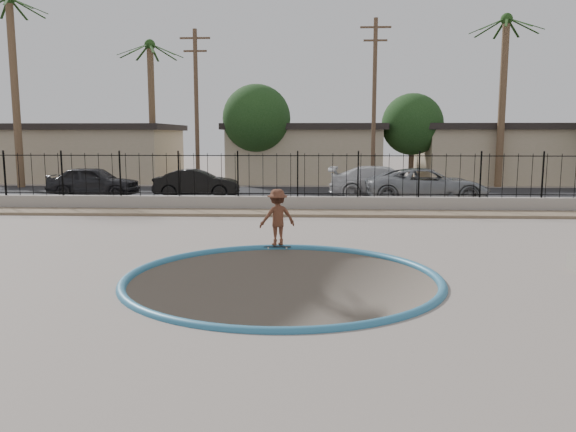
# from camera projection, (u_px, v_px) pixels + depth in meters

# --- Properties ---
(ground) EXTENTS (120.00, 120.00, 2.20)m
(ground) POSITION_uv_depth(u_px,v_px,m) (299.00, 230.00, 25.36)
(ground) COLOR slate
(ground) RESTS_ON ground
(bowl_pit) EXTENTS (6.84, 6.84, 1.80)m
(bowl_pit) POSITION_uv_depth(u_px,v_px,m) (282.00, 279.00, 12.35)
(bowl_pit) COLOR #52483F
(bowl_pit) RESTS_ON ground
(coping_ring) EXTENTS (7.04, 7.04, 0.20)m
(coping_ring) POSITION_uv_depth(u_px,v_px,m) (282.00, 279.00, 12.35)
(coping_ring) COLOR teal
(coping_ring) RESTS_ON ground
(rock_strip) EXTENTS (42.00, 1.60, 0.11)m
(rock_strip) POSITION_uv_depth(u_px,v_px,m) (297.00, 213.00, 22.43)
(rock_strip) COLOR #958162
(rock_strip) RESTS_ON ground
(retaining_wall) EXTENTS (42.00, 0.45, 0.60)m
(retaining_wall) POSITION_uv_depth(u_px,v_px,m) (298.00, 204.00, 23.48)
(retaining_wall) COLOR #9E968B
(retaining_wall) RESTS_ON ground
(fence) EXTENTS (40.00, 0.04, 1.80)m
(fence) POSITION_uv_depth(u_px,v_px,m) (298.00, 175.00, 23.31)
(fence) COLOR black
(fence) RESTS_ON retaining_wall
(street) EXTENTS (90.00, 8.00, 0.04)m
(street) POSITION_uv_depth(u_px,v_px,m) (301.00, 194.00, 30.14)
(street) COLOR black
(street) RESTS_ON ground
(house_west) EXTENTS (11.60, 8.60, 3.90)m
(house_west) POSITION_uv_depth(u_px,v_px,m) (94.00, 152.00, 39.95)
(house_west) COLOR tan
(house_west) RESTS_ON ground
(house_center) EXTENTS (10.60, 8.60, 3.90)m
(house_center) POSITION_uv_depth(u_px,v_px,m) (305.00, 152.00, 39.26)
(house_center) COLOR tan
(house_center) RESTS_ON ground
(house_east) EXTENTS (12.60, 8.60, 3.90)m
(house_east) POSITION_uv_depth(u_px,v_px,m) (508.00, 152.00, 38.61)
(house_east) COLOR tan
(house_east) RESTS_ON ground
(palm_left) EXTENTS (2.30, 2.30, 11.30)m
(palm_left) POSITION_uv_depth(u_px,v_px,m) (12.00, 52.00, 32.77)
(palm_left) COLOR brown
(palm_left) RESTS_ON ground
(palm_mid) EXTENTS (2.30, 2.30, 9.30)m
(palm_mid) POSITION_uv_depth(u_px,v_px,m) (151.00, 80.00, 36.58)
(palm_mid) COLOR brown
(palm_mid) RESTS_ON ground
(palm_right) EXTENTS (2.30, 2.30, 10.30)m
(palm_right) POSITION_uv_depth(u_px,v_px,m) (504.00, 65.00, 33.50)
(palm_right) COLOR brown
(palm_right) RESTS_ON ground
(utility_pole_left) EXTENTS (1.70, 0.24, 9.00)m
(utility_pole_left) POSITION_uv_depth(u_px,v_px,m) (196.00, 107.00, 31.73)
(utility_pole_left) COLOR #473323
(utility_pole_left) RESTS_ON ground
(utility_pole_mid) EXTENTS (1.70, 0.24, 9.50)m
(utility_pole_mid) POSITION_uv_depth(u_px,v_px,m) (374.00, 102.00, 31.24)
(utility_pole_mid) COLOR #473323
(utility_pole_mid) RESTS_ON ground
(street_tree_left) EXTENTS (4.32, 4.32, 6.36)m
(street_tree_left) POSITION_uv_depth(u_px,v_px,m) (257.00, 119.00, 35.62)
(street_tree_left) COLOR #473323
(street_tree_left) RESTS_ON ground
(street_tree_mid) EXTENTS (3.96, 3.96, 5.83)m
(street_tree_mid) POSITION_uv_depth(u_px,v_px,m) (412.00, 124.00, 36.20)
(street_tree_mid) COLOR #473323
(street_tree_mid) RESTS_ON ground
(skater) EXTENTS (1.15, 0.90, 1.56)m
(skater) POSITION_uv_depth(u_px,v_px,m) (277.00, 221.00, 15.58)
(skater) COLOR brown
(skater) RESTS_ON ground
(skateboard) EXTENTS (0.76, 0.22, 0.06)m
(skateboard) POSITION_uv_depth(u_px,v_px,m) (277.00, 246.00, 15.68)
(skateboard) COLOR black
(skateboard) RESTS_ON ground
(car_a) EXTENTS (4.60, 1.96, 1.55)m
(car_a) POSITION_uv_depth(u_px,v_px,m) (94.00, 181.00, 28.54)
(car_a) COLOR black
(car_a) RESTS_ON street
(car_b) EXTENTS (4.32, 1.73, 1.40)m
(car_b) POSITION_uv_depth(u_px,v_px,m) (197.00, 183.00, 28.31)
(car_b) COLOR black
(car_b) RESTS_ON street
(car_c) EXTENTS (5.65, 2.77, 1.58)m
(car_c) POSITION_uv_depth(u_px,v_px,m) (384.00, 182.00, 27.86)
(car_c) COLOR silver
(car_c) RESTS_ON street
(car_d) EXTENTS (5.72, 2.70, 1.58)m
(car_d) POSITION_uv_depth(u_px,v_px,m) (427.00, 185.00, 26.20)
(car_d) COLOR gray
(car_d) RESTS_ON street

